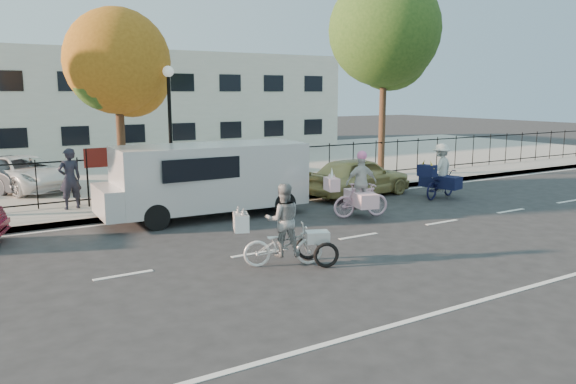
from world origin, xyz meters
TOP-DOWN VIEW (x-y plane):
  - ground at (0.00, 0.00)m, footprint 120.00×120.00m
  - road_markings at (0.00, 0.00)m, footprint 60.00×9.52m
  - curb at (0.00, 5.05)m, footprint 60.00×0.10m
  - sidewalk at (0.00, 6.10)m, footprint 60.00×2.20m
  - parking_lot at (0.00, 15.00)m, footprint 60.00×15.60m
  - iron_fence at (0.00, 7.20)m, footprint 58.00×0.06m
  - building at (0.00, 25.00)m, footprint 34.00×10.00m
  - lamppost at (0.50, 6.80)m, footprint 0.36×0.36m
  - street_sign at (-1.85, 6.80)m, footprint 0.85×0.06m
  - zebra_trike at (0.10, -1.10)m, footprint 2.04×1.38m
  - unicorn_bike at (4.43, 1.76)m, footprint 2.00×1.44m
  - bull_bike at (8.72, 2.71)m, footprint 2.11×1.49m
  - white_van at (0.66, 4.16)m, footprint 6.09×2.28m
  - gold_sedan at (6.55, 4.50)m, footprint 4.31×2.19m
  - pedestrian at (-2.73, 6.70)m, footprint 0.73×0.53m
  - lot_car_b at (-3.52, 11.04)m, footprint 3.51×4.86m
  - lot_car_c at (-4.18, 11.46)m, footprint 2.51×3.80m
  - lot_car_d at (4.94, 11.18)m, footprint 1.43×3.47m
  - tree_mid at (-0.60, 8.26)m, footprint 3.52×3.49m
  - tree_east at (10.12, 7.36)m, footprint 4.62×4.62m

SIDE VIEW (x-z plane):
  - ground at x=0.00m, z-range 0.00..0.00m
  - road_markings at x=0.00m, z-range 0.00..0.01m
  - curb at x=0.00m, z-range 0.00..0.15m
  - sidewalk at x=0.00m, z-range 0.00..0.15m
  - parking_lot at x=0.00m, z-range 0.00..0.15m
  - zebra_trike at x=0.10m, z-range -0.20..1.56m
  - gold_sedan at x=6.55m, z-range 0.00..1.41m
  - unicorn_bike at x=4.43m, z-range -0.26..1.72m
  - lot_car_d at x=4.94m, z-range 0.15..1.33m
  - lot_car_c at x=-4.18m, z-range 0.15..1.34m
  - bull_bike at x=8.72m, z-range -0.19..1.71m
  - lot_car_b at x=-3.52m, z-range 0.15..1.38m
  - iron_fence at x=0.00m, z-range 0.15..1.65m
  - pedestrian at x=-2.73m, z-range 0.15..2.00m
  - white_van at x=0.66m, z-range 0.11..2.25m
  - street_sign at x=-1.85m, z-range 0.52..2.32m
  - building at x=0.00m, z-range 0.00..6.00m
  - lamppost at x=0.50m, z-range 0.95..5.28m
  - tree_mid at x=-0.60m, z-range 1.28..7.67m
  - tree_east at x=10.12m, z-range 1.70..10.16m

